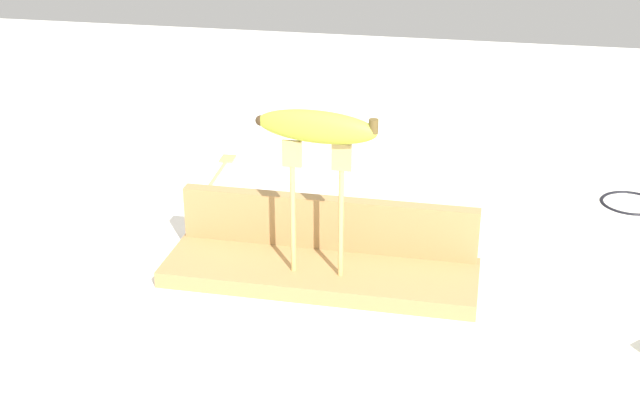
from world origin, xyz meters
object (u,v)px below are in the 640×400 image
object	(u,v)px
banana_raised_center	(317,127)
fork_fallen_near	(222,166)
wire_coil	(631,202)
fork_stand_center	(317,197)

from	to	relation	value
banana_raised_center	fork_fallen_near	bearing A→B (deg)	123.49
banana_raised_center	wire_coil	bearing A→B (deg)	39.94
fork_fallen_near	wire_coil	xyz separation A→B (m)	(0.73, -0.02, -0.00)
wire_coil	fork_fallen_near	bearing A→B (deg)	178.71
wire_coil	fork_stand_center	bearing A→B (deg)	-140.06
fork_fallen_near	wire_coil	size ratio (longest dim) A/B	1.68
fork_stand_center	banana_raised_center	world-z (taller)	banana_raised_center
wire_coil	banana_raised_center	bearing A→B (deg)	-140.06
banana_raised_center	wire_coil	distance (m)	0.64
fork_stand_center	banana_raised_center	size ratio (longest dim) A/B	1.15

